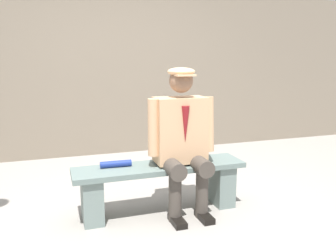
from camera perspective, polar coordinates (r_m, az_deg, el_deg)
name	(u,v)px	position (r m, az deg, el deg)	size (l,w,h in m)	color
ground_plane	(160,211)	(3.33, -1.27, -13.59)	(30.00, 30.00, 0.00)	gray
bench	(160,182)	(3.22, -1.29, -9.00)	(1.54, 0.36, 0.44)	slate
seated_man	(182,135)	(3.11, 2.26, -1.51)	(0.62, 0.53, 1.30)	tan
rolled_magazine	(116,164)	(3.13, -8.43, -6.08)	(0.06, 0.06, 0.27)	navy
stadium_wall	(114,73)	(5.23, -8.72, 8.46)	(12.00, 0.24, 2.33)	#7B6D5C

